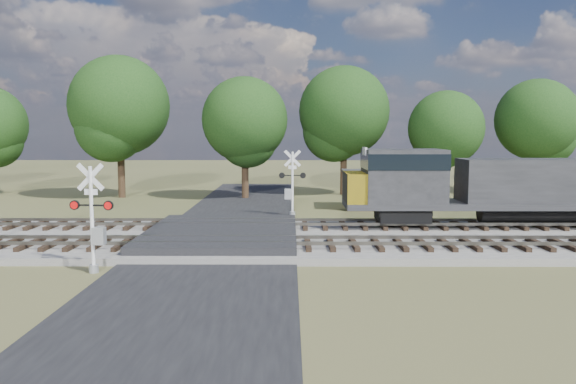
{
  "coord_description": "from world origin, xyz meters",
  "views": [
    {
      "loc": [
        3.24,
        -25.81,
        5.17
      ],
      "look_at": [
        3.13,
        2.0,
        2.22
      ],
      "focal_mm": 35.0,
      "sensor_mm": 36.0,
      "label": 1
    }
  ],
  "objects": [
    {
      "name": "road",
      "position": [
        0.0,
        0.0,
        0.04
      ],
      "size": [
        7.0,
        60.0,
        0.08
      ],
      "primitive_type": "cube",
      "color": "black",
      "rests_on": "ground"
    },
    {
      "name": "crossing_signal_near",
      "position": [
        -3.97,
        -5.48,
        1.7
      ],
      "size": [
        1.64,
        0.37,
        4.08
      ],
      "rotation": [
        0.0,
        0.0,
        -0.09
      ],
      "color": "silver",
      "rests_on": "ground"
    },
    {
      "name": "crossing_signal_far",
      "position": [
        3.29,
        8.58,
        1.72
      ],
      "size": [
        1.66,
        0.36,
        4.13
      ],
      "rotation": [
        0.0,
        0.0,
        3.09
      ],
      "color": "silver",
      "rests_on": "ground"
    },
    {
      "name": "track_far",
      "position": [
        3.12,
        3.0,
        0.41
      ],
      "size": [
        140.0,
        2.6,
        0.33
      ],
      "color": "black",
      "rests_on": "ballast_bed"
    },
    {
      "name": "track_near",
      "position": [
        3.12,
        -2.0,
        0.41
      ],
      "size": [
        140.0,
        2.6,
        0.33
      ],
      "color": "black",
      "rests_on": "ballast_bed"
    },
    {
      "name": "crossing_panel",
      "position": [
        0.0,
        0.5,
        0.32
      ],
      "size": [
        7.0,
        9.0,
        0.62
      ],
      "primitive_type": "cube",
      "color": "#262628",
      "rests_on": "ground"
    },
    {
      "name": "ground",
      "position": [
        0.0,
        0.0,
        0.0
      ],
      "size": [
        160.0,
        160.0,
        0.0
      ],
      "primitive_type": "plane",
      "color": "#464B28",
      "rests_on": "ground"
    },
    {
      "name": "ballast_bed",
      "position": [
        10.0,
        0.5,
        0.15
      ],
      "size": [
        140.0,
        10.0,
        0.3
      ],
      "primitive_type": "cube",
      "color": "gray",
      "rests_on": "ground"
    },
    {
      "name": "equipment_shed",
      "position": [
        8.76,
        12.55,
        1.31
      ],
      "size": [
        3.89,
        3.89,
        2.59
      ],
      "rotation": [
        0.0,
        0.0,
        -0.03
      ],
      "color": "#472C1E",
      "rests_on": "ground"
    },
    {
      "name": "treeline",
      "position": [
        8.1,
        20.16,
        6.88
      ],
      "size": [
        83.31,
        11.7,
        11.52
      ],
      "color": "black",
      "rests_on": "ground"
    }
  ]
}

